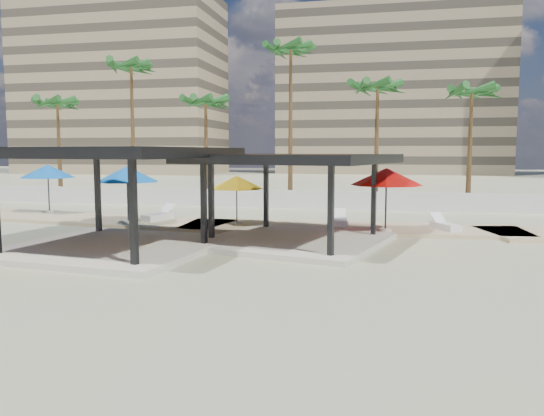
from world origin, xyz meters
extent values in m
plane|color=tan|center=(0.00, 0.00, 0.00)|extent=(200.00, 200.00, 0.00)
cube|color=#C6B284|center=(-12.00, 7.50, 0.06)|extent=(16.40, 6.19, 0.24)
cube|color=#C6B284|center=(2.00, 7.00, 0.06)|extent=(16.24, 5.11, 0.24)
cube|color=silver|center=(0.00, 16.00, 0.60)|extent=(56.00, 0.30, 1.20)
cube|color=#937F60|center=(-42.00, 68.00, 15.00)|extent=(34.00, 16.00, 30.00)
cube|color=#847259|center=(4.00, 78.00, 14.00)|extent=(38.00, 16.00, 28.00)
cube|color=#595147|center=(4.00, 78.00, 29.20)|extent=(13.30, 9.60, 2.40)
cube|color=beige|center=(0.08, 2.78, 0.10)|extent=(8.33, 8.33, 0.21)
cube|color=black|center=(-3.08, 0.92, 1.76)|extent=(0.23, 0.23, 3.11)
cube|color=black|center=(-1.78, 5.94, 1.76)|extent=(0.23, 0.23, 3.11)
cube|color=black|center=(1.93, -0.38, 1.76)|extent=(0.23, 0.23, 3.11)
cube|color=black|center=(3.23, 4.64, 1.76)|extent=(0.23, 0.23, 3.11)
cube|color=brown|center=(0.08, 2.78, 3.46)|extent=(8.58, 8.58, 0.29)
cube|color=black|center=(-0.81, -0.63, 3.46)|extent=(6.95, 1.91, 0.35)
cube|color=black|center=(0.96, 6.19, 3.46)|extent=(6.95, 1.91, 0.35)
cube|color=black|center=(-3.33, 3.66, 3.46)|extent=(1.91, 6.95, 0.35)
cube|color=black|center=(3.48, 1.90, 3.46)|extent=(1.91, 6.95, 0.35)
cube|color=beige|center=(-6.32, -0.14, 0.11)|extent=(8.13, 8.13, 0.22)
cube|color=black|center=(-8.75, 2.94, 1.89)|extent=(0.22, 0.22, 3.33)
cube|color=black|center=(-3.90, -3.22, 1.89)|extent=(0.22, 0.22, 3.33)
cube|color=black|center=(-3.24, 2.28, 1.89)|extent=(0.22, 0.22, 3.33)
cube|color=brown|center=(-6.32, -0.14, 3.70)|extent=(8.38, 8.38, 0.31)
cube|color=black|center=(-6.77, -3.89, 3.70)|extent=(7.61, 1.04, 0.38)
cube|color=black|center=(-5.88, 3.60, 3.70)|extent=(7.61, 1.04, 0.38)
cube|color=black|center=(-10.07, 0.30, 3.70)|extent=(1.04, 7.61, 0.38)
cube|color=black|center=(-2.58, -0.59, 3.70)|extent=(1.04, 7.61, 0.38)
cylinder|color=beige|center=(-15.64, 9.20, 0.25)|extent=(0.54, 0.54, 0.13)
cylinder|color=#262628|center=(-15.64, 9.20, 1.48)|extent=(0.08, 0.08, 2.61)
cone|color=blue|center=(-15.64, 9.20, 2.60)|extent=(4.09, 4.09, 0.76)
cylinder|color=beige|center=(-3.42, 6.63, 0.24)|extent=(0.46, 0.46, 0.11)
cylinder|color=#262628|center=(-3.42, 6.63, 1.29)|extent=(0.06, 0.06, 2.23)
cone|color=yellow|center=(-3.42, 6.63, 2.25)|extent=(3.44, 3.44, 0.65)
cylinder|color=beige|center=(3.74, 5.80, 0.25)|extent=(0.55, 0.55, 0.13)
cylinder|color=#262628|center=(3.74, 5.80, 1.50)|extent=(0.08, 0.08, 2.65)
cone|color=#B80D09|center=(3.74, 5.80, 2.64)|extent=(3.21, 3.21, 0.77)
cylinder|color=beige|center=(-8.81, 5.80, 0.25)|extent=(0.55, 0.55, 0.13)
cylinder|color=#262628|center=(-8.81, 5.80, 1.50)|extent=(0.08, 0.08, 2.64)
cone|color=blue|center=(-8.81, 5.80, 2.63)|extent=(3.34, 3.34, 0.77)
cube|color=white|center=(-7.91, 7.33, 0.32)|extent=(1.20, 2.07, 0.27)
cube|color=white|center=(-7.91, 7.33, 0.48)|extent=(1.20, 2.07, 0.06)
cube|color=white|center=(-7.70, 8.06, 0.72)|extent=(0.81, 0.83, 0.50)
cube|color=white|center=(1.57, 7.46, 0.31)|extent=(0.84, 1.85, 0.25)
cube|color=white|center=(1.57, 7.46, 0.46)|extent=(0.84, 1.85, 0.05)
cube|color=white|center=(1.49, 8.16, 0.67)|extent=(0.66, 0.68, 0.46)
cube|color=white|center=(6.44, 6.99, 0.30)|extent=(1.34, 1.84, 0.25)
cube|color=white|center=(6.44, 6.99, 0.45)|extent=(1.34, 1.84, 0.05)
cube|color=white|center=(6.14, 7.60, 0.66)|extent=(0.79, 0.80, 0.44)
cone|color=brown|center=(-21.00, 18.30, 3.80)|extent=(0.36, 0.36, 7.60)
ellipsoid|color=#1E5520|center=(-21.00, 18.30, 7.35)|extent=(3.00, 3.00, 1.80)
cone|color=brown|center=(-15.00, 18.70, 5.12)|extent=(0.36, 0.36, 10.23)
ellipsoid|color=#1E5520|center=(-15.00, 18.70, 9.98)|extent=(3.00, 3.00, 1.80)
cone|color=brown|center=(-9.00, 18.10, 3.73)|extent=(0.36, 0.36, 7.46)
ellipsoid|color=#1E5520|center=(-9.00, 18.10, 7.21)|extent=(3.00, 3.00, 1.80)
cone|color=brown|center=(-3.00, 18.90, 5.52)|extent=(0.36, 0.36, 11.04)
ellipsoid|color=#1E5520|center=(-3.00, 18.90, 10.79)|extent=(3.00, 3.00, 1.80)
cone|color=brown|center=(3.00, 18.40, 4.11)|extent=(0.36, 0.36, 8.22)
ellipsoid|color=#1E5520|center=(3.00, 18.40, 7.97)|extent=(3.00, 3.00, 1.80)
cone|color=brown|center=(9.00, 18.60, 3.89)|extent=(0.36, 0.36, 7.78)
ellipsoid|color=#1E5520|center=(9.00, 18.60, 7.53)|extent=(3.00, 3.00, 1.80)
camera|label=1|loc=(3.80, -18.25, 3.74)|focal=35.00mm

